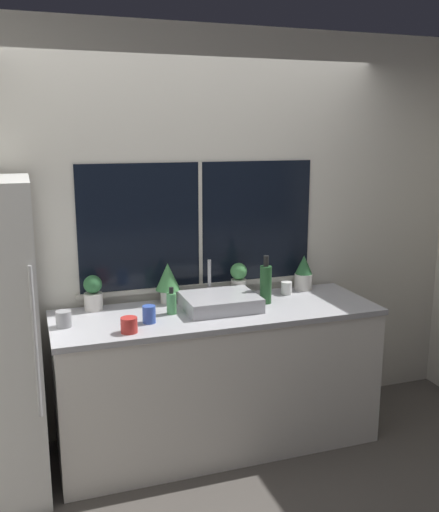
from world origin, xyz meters
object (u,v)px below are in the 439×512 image
Objects in this scene: potted_plant_far_right at (304,273)px; mug_blue at (149,314)px; soap_bottle at (172,303)px; bottle_tall at (266,283)px; mug_red at (129,325)px; sink at (220,302)px; potted_plant_center_left at (168,280)px; potted_plant_far_left at (93,293)px; potted_plant_center_right at (239,279)px; mug_white at (286,288)px; mug_grey at (64,319)px.

potted_plant_far_right reaches higher than mug_blue.
bottle_tall reaches higher than soap_bottle.
soap_bottle is at bearing -178.26° from bottle_tall.
bottle_tall is 0.99m from mug_red.
potted_plant_center_left is at bearing 140.11° from sink.
potted_plant_center_right is (0.98, -0.00, 0.01)m from potted_plant_far_left.
potted_plant_far_left reaches higher than mug_white.
potted_plant_far_left is 2.16× the size of mug_blue.
potted_plant_center_left reaches higher than potted_plant_far_right.
soap_bottle is at bearing -28.04° from potted_plant_far_left.
potted_plant_center_left reaches higher than potted_plant_center_right.
mug_grey is at bearing -177.89° from sink.
bottle_tall is at bearing 10.01° from mug_blue.
mug_grey reaches higher than mug_white.
bottle_tall is at bearing -11.37° from potted_plant_far_left.
mug_blue is (0.28, -0.36, -0.06)m from potted_plant_far_left.
potted_plant_center_right is 2.62× the size of mug_white.
bottle_tall is (0.64, 0.02, 0.06)m from soap_bottle.
mug_white is (0.86, 0.17, -0.03)m from soap_bottle.
mug_red is (0.34, -0.22, -0.00)m from mug_grey.
potted_plant_far_left is at bearing 127.70° from mug_blue.
potted_plant_center_right is 0.59m from soap_bottle.
sink reaches higher than mug_white.
bottle_tall is (0.60, -0.22, -0.02)m from potted_plant_center_left.
potted_plant_far_left is (-0.76, 0.23, 0.07)m from sink.
sink is 0.97m from mug_grey.
potted_plant_far_right is (1.48, -0.00, 0.01)m from potted_plant_far_left.
potted_plant_far_left is 1.48m from potted_plant_far_right.
bottle_tall reaches higher than potted_plant_far_right.
mug_grey is at bearing 169.25° from mug_blue.
sink is 2.07× the size of potted_plant_far_left.
potted_plant_far_right is 1.48× the size of soap_bottle.
soap_bottle is at bearing 2.81° from mug_grey.
potted_plant_far_right reaches higher than mug_white.
potted_plant_far_right is at bearing -0.00° from potted_plant_center_left.
mug_blue is at bearing -52.30° from potted_plant_far_left.
mug_red is at bearing -137.95° from mug_blue.
mug_blue is 1.19× the size of mug_white.
mug_white is at bearing -156.44° from potted_plant_far_right.
bottle_tall is at bearing -150.63° from potted_plant_far_right.
sink reaches higher than potted_plant_center_right.
soap_bottle is 0.65m from mug_grey.
potted_plant_far_right reaches higher than mug_grey.
potted_plant_far_left is 0.71× the size of bottle_tall.
sink reaches higher than potted_plant_center_left.
sink is 0.50m from mug_blue.
mug_grey is at bearing -167.14° from potted_plant_center_right.
mug_grey is at bearing -126.79° from potted_plant_far_left.
potted_plant_center_right reaches higher than mug_blue.
soap_bottle is 0.40m from mug_red.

